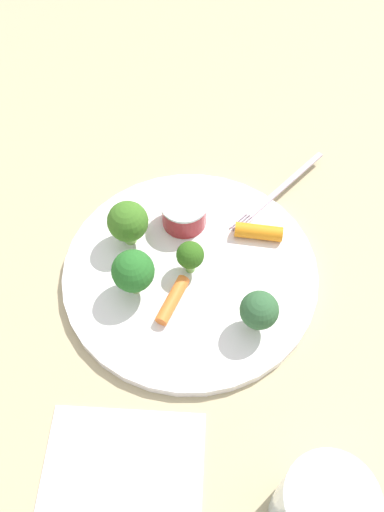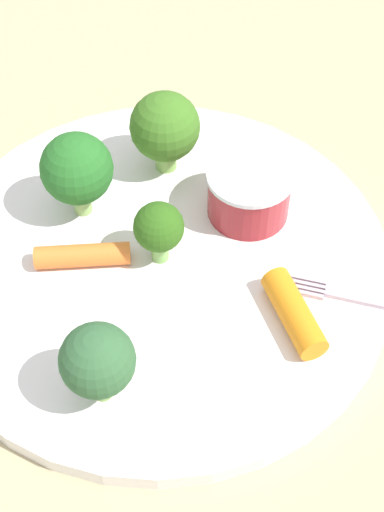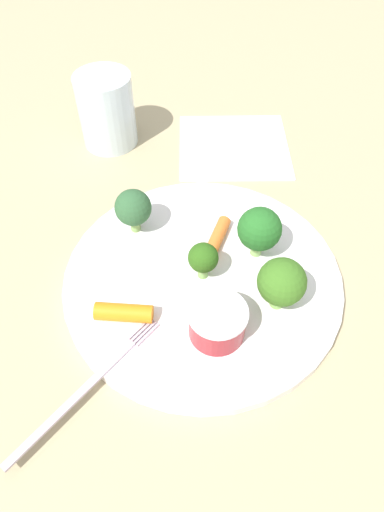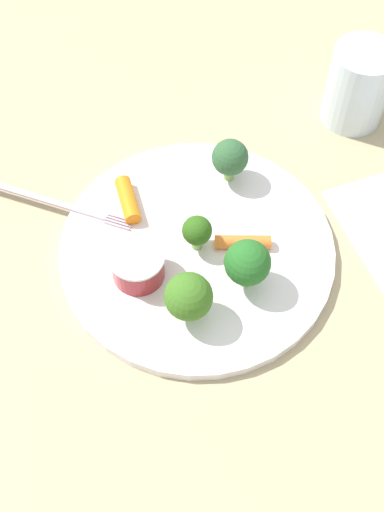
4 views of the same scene
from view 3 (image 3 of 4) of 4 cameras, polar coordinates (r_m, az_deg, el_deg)
The scene contains 12 objects.
ground_plane at distance 0.47m, azimuth 1.32°, elevation -3.28°, with size 2.40×2.40×0.00m, color tan.
plate at distance 0.46m, azimuth 1.33°, elevation -2.84°, with size 0.28×0.28×0.01m, color white.
sauce_cup at distance 0.41m, azimuth 3.08°, elevation -8.20°, with size 0.05×0.05×0.03m.
broccoli_floret_0 at distance 0.44m, azimuth 1.36°, elevation -0.49°, with size 0.03×0.03×0.04m.
broccoli_floret_1 at distance 0.42m, azimuth 11.08°, elevation -3.25°, with size 0.04×0.04×0.06m.
broccoli_floret_2 at distance 0.45m, azimuth 8.38°, elevation 3.27°, with size 0.04×0.04×0.06m.
broccoli_floret_3 at distance 0.48m, azimuth -7.32°, elevation 5.92°, with size 0.04×0.04×0.05m.
carrot_stick_0 at distance 0.48m, azimuth 3.08°, elevation 2.19°, with size 0.01×0.01×0.06m, color orange.
carrot_stick_1 at distance 0.43m, azimuth -8.46°, elevation -6.97°, with size 0.02×0.02×0.05m, color orange.
fork at distance 0.41m, azimuth -12.61°, elevation -15.31°, with size 0.11×0.13×0.00m.
drinking_glass at distance 0.62m, azimuth -10.55°, elevation 17.34°, with size 0.07×0.07×0.09m, color silver.
napkin at distance 0.63m, azimuth 5.22°, elevation 13.49°, with size 0.14×0.14×0.00m, color white.
Camera 3 is at (0.27, -0.06, 0.38)m, focal length 32.21 mm.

